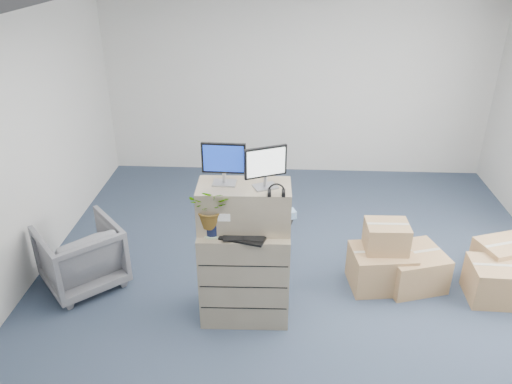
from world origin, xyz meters
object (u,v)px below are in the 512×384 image
Objects in this scene: office_chair at (81,253)px; monitor_left at (224,161)px; monitor_right at (266,165)px; water_bottle at (257,217)px; keyboard at (243,238)px; filing_cabinet_lower at (245,272)px; potted_plant at (212,212)px.

monitor_left is at bearing 127.49° from office_chair.
monitor_right is 0.55m from water_bottle.
keyboard is at bearing -158.08° from monitor_right.
monitor_left reaches higher than monitor_right.
monitor_left reaches higher than water_bottle.
monitor_right is (0.20, 0.02, 1.16)m from filing_cabinet_lower.
potted_plant is (-0.41, -0.13, 0.12)m from water_bottle.
office_chair is at bearing 161.79° from potted_plant.
office_chair is (-2.02, 0.38, -1.26)m from monitor_right.
water_bottle is 2.11m from office_chair.
keyboard is at bearing -92.01° from filing_cabinet_lower.
water_bottle is (0.13, 0.21, 0.10)m from keyboard.
monitor_left is 2.09m from office_chair.
monitor_right is 0.65m from potted_plant.
potted_plant is at bearing -179.36° from keyboard.
potted_plant is (-0.29, -0.10, 0.73)m from filing_cabinet_lower.
filing_cabinet_lower is at bearing 162.88° from monitor_right.
monitor_left is 1.84× the size of water_bottle.
monitor_left is 0.38m from monitor_right.
water_bottle is (0.12, 0.03, 0.61)m from filing_cabinet_lower.
office_chair is (-1.95, 0.37, -0.71)m from water_bottle.
water_bottle is 0.45m from potted_plant.
keyboard is at bearing -14.87° from potted_plant.
monitor_right is 0.84× the size of potted_plant.
monitor_left reaches higher than potted_plant.
potted_plant is 1.82m from office_chair.
potted_plant reaches higher than filing_cabinet_lower.
monitor_left is 1.03× the size of monitor_right.
filing_cabinet_lower is 0.79m from potted_plant.
potted_plant is at bearing 171.04° from monitor_right.
monitor_right is at bearing 60.94° from keyboard.
filing_cabinet_lower is 0.54m from keyboard.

